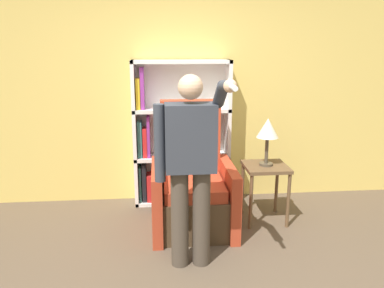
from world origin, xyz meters
TOP-DOWN VIEW (x-y plane):
  - wall_back at (0.00, 2.03)m, footprint 8.00×0.06m
  - bookcase at (-0.09, 1.87)m, footprint 1.13×0.28m
  - armchair at (0.07, 1.20)m, footprint 0.84×0.84m
  - person_standing at (-0.02, 0.46)m, footprint 0.56×0.78m
  - side_table at (0.86, 1.27)m, footprint 0.45×0.45m
  - table_lamp at (0.86, 1.27)m, footprint 0.23×0.23m

SIDE VIEW (x-z plane):
  - armchair at x=0.07m, z-range -0.26..1.05m
  - side_table at x=0.86m, z-range 0.20..0.83m
  - bookcase at x=-0.09m, z-range -0.02..1.68m
  - person_standing at x=-0.02m, z-range 0.11..1.76m
  - table_lamp at x=0.86m, z-range 0.75..1.26m
  - wall_back at x=0.00m, z-range 0.00..2.80m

